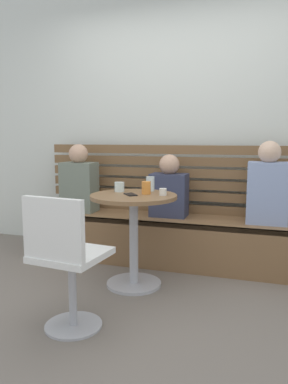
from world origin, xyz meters
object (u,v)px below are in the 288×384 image
(cafe_table, at_px, (134,222))
(cup_glass_short, at_px, (119,187))
(person_child_middle, at_px, (169,189))
(booth_bench, at_px, (167,239))
(phone_on_table, at_px, (131,194))
(person_child_left, at_px, (79,182))
(cup_espresso_small, at_px, (163,192))
(cup_glass_tall, at_px, (150,184))
(person_adult, at_px, (268,187))
(white_chair, at_px, (65,259))
(cup_tumbler_orange, at_px, (146,188))

(cafe_table, height_order, cup_glass_short, cup_glass_short)
(person_child_middle, bearing_deg, booth_bench, -99.06)
(phone_on_table, bearing_deg, person_child_left, 101.26)
(booth_bench, height_order, person_child_middle, person_child_middle)
(cup_espresso_small, bearing_deg, person_child_middle, 99.82)
(cup_glass_tall, bearing_deg, person_child_left, 155.51)
(cafe_table, distance_m, phone_on_table, 0.23)
(person_child_left, bearing_deg, person_child_middle, 2.90)
(booth_bench, bearing_deg, phone_on_table, -101.10)
(person_adult, xyz_separation_m, phone_on_table, (-1.02, -0.66, -0.01))
(white_chair, xyz_separation_m, person_child_left, (-0.65, 1.44, 0.28))
(person_child_middle, bearing_deg, white_chair, -100.14)
(person_adult, bearing_deg, cafe_table, -147.40)
(cafe_table, bearing_deg, white_chair, -100.27)
(person_child_middle, distance_m, cup_tumbler_orange, 0.62)
(cup_glass_tall, distance_m, phone_on_table, 0.27)
(person_adult, xyz_separation_m, cup_espresso_small, (-0.77, -0.61, 0.01))
(white_chair, xyz_separation_m, phone_on_table, (0.13, 0.79, 0.28))
(person_child_left, bearing_deg, white_chair, -65.60)
(white_chair, xyz_separation_m, person_child_middle, (0.27, 1.48, 0.23))
(cup_glass_tall, xyz_separation_m, phone_on_table, (-0.08, -0.25, -0.06))
(booth_bench, relative_size, cafe_table, 3.65)
(booth_bench, xyz_separation_m, person_adult, (0.89, 0.01, 0.54))
(cup_espresso_small, bearing_deg, cafe_table, -173.35)
(cup_espresso_small, xyz_separation_m, cup_glass_tall, (-0.16, 0.20, 0.03))
(white_chair, distance_m, phone_on_table, 0.85)
(booth_bench, distance_m, person_adult, 1.04)
(white_chair, height_order, person_child_middle, person_child_middle)
(person_child_left, bearing_deg, phone_on_table, -39.64)
(cup_tumbler_orange, bearing_deg, cup_glass_tall, 96.54)
(white_chair, distance_m, person_child_middle, 1.52)
(cafe_table, distance_m, cup_glass_short, 0.33)
(white_chair, height_order, phone_on_table, white_chair)
(person_child_left, bearing_deg, booth_bench, 0.41)
(cup_espresso_small, xyz_separation_m, phone_on_table, (-0.25, -0.05, -0.02))
(person_child_left, height_order, cup_espresso_small, person_child_left)
(cafe_table, bearing_deg, phone_on_table, -124.57)
(booth_bench, xyz_separation_m, cup_tumbler_orange, (-0.03, -0.58, 0.57))
(white_chair, distance_m, cup_glass_short, 0.97)
(booth_bench, bearing_deg, cup_espresso_small, -78.96)
(person_adult, relative_size, phone_on_table, 5.10)
(cup_glass_tall, bearing_deg, person_child_middle, 83.27)
(cup_glass_short, bearing_deg, person_child_left, 141.06)
(booth_bench, relative_size, person_adult, 3.78)
(white_chair, relative_size, person_child_middle, 1.45)
(booth_bench, xyz_separation_m, phone_on_table, (-0.13, -0.65, 0.52))
(cafe_table, xyz_separation_m, phone_on_table, (-0.02, -0.02, 0.23))
(booth_bench, bearing_deg, cafe_table, -100.04)
(booth_bench, relative_size, cup_tumbler_orange, 27.00)
(person_adult, distance_m, cup_glass_short, 1.28)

